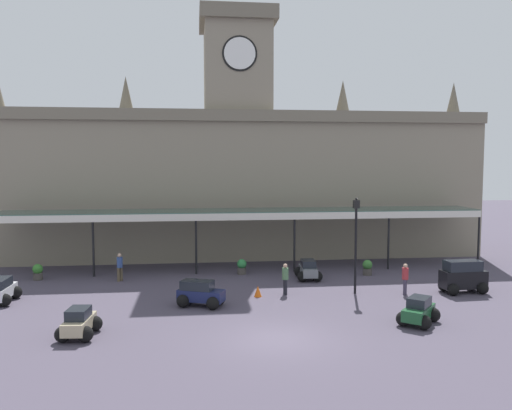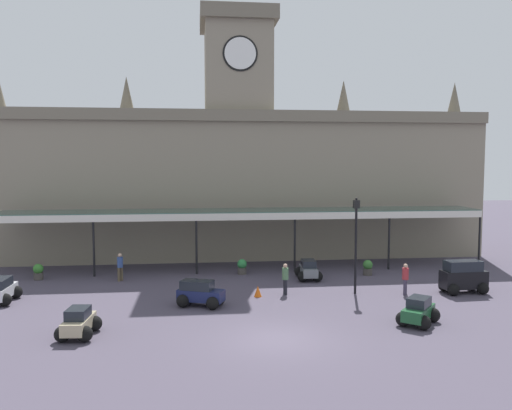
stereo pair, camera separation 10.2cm
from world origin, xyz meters
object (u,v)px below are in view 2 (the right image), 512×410
Objects in this scene: pedestrian_near_entrance at (120,266)px; car_beige_sedan at (79,324)px; planter_by_canopy at (368,267)px; car_white_estate at (1,292)px; victorian_lamppost at (356,235)px; pedestrian_beside_cars at (405,278)px; planter_forecourt_centre at (242,266)px; car_grey_sedan at (308,271)px; car_navy_estate at (200,295)px; car_black_van at (463,278)px; traffic_cone at (258,291)px; pedestrian_crossing_forecourt at (285,278)px; planter_near_kerb at (38,272)px; car_green_sedan at (418,313)px.

car_beige_sedan is at bearing -91.40° from pedestrian_near_entrance.
pedestrian_near_entrance is 1.74× the size of planter_by_canopy.
victorian_lamppost reaches higher than car_white_estate.
pedestrian_beside_cars is at bearing -10.90° from victorian_lamppost.
victorian_lamppost is 8.36m from planter_forecourt_centre.
planter_forecourt_centre is (-3.85, 1.90, -0.01)m from car_grey_sedan.
planter_by_canopy is at bearing 29.15° from car_navy_estate.
car_black_van reaches higher than planter_by_canopy.
car_beige_sedan is at bearing -162.78° from pedestrian_beside_cars.
traffic_cone is at bearing 177.58° from car_black_van.
planter_by_canopy is at bearing 10.33° from car_grey_sedan.
planter_forecourt_centre is (-8.23, 6.04, -0.42)m from pedestrian_beside_cars.
planter_forecourt_centre is at bearing 152.22° from car_black_van.
car_beige_sedan is at bearing -149.16° from pedestrian_crossing_forecourt.
pedestrian_beside_cars is (4.38, -4.14, 0.41)m from car_grey_sedan.
planter_near_kerb is at bearing 86.37° from car_white_estate.
car_grey_sedan is (-2.92, 9.09, 0.00)m from car_green_sedan.
planter_by_canopy is at bearing 63.52° from victorian_lamppost.
pedestrian_crossing_forecourt is at bearing 173.32° from pedestrian_beside_cars.
pedestrian_crossing_forecourt reaches higher than car_beige_sedan.
car_navy_estate is 2.52× the size of planter_forecourt_centre.
pedestrian_near_entrance is 5.06m from planter_near_kerb.
car_white_estate is 2.36× the size of planter_near_kerb.
car_grey_sedan is 5.09m from traffic_cone.
planter_forecourt_centre and planter_near_kerb have the same top height.
traffic_cone is (-3.51, -3.68, -0.22)m from car_grey_sedan.
pedestrian_beside_cars is (-3.27, 0.01, 0.10)m from car_black_van.
victorian_lamppost is (18.30, -0.29, 2.64)m from car_white_estate.
pedestrian_crossing_forecourt is at bearing -145.33° from planter_by_canopy.
traffic_cone is at bearing 25.55° from car_navy_estate.
planter_near_kerb is (-17.98, 5.41, -2.72)m from victorian_lamppost.
car_grey_sedan is 4.30m from planter_forecourt_centre.
planter_forecourt_centre is at bearing 153.72° from car_grey_sedan.
planter_near_kerb is at bearing 144.46° from car_navy_estate.
car_white_estate is 3.93× the size of traffic_cone.
planter_forecourt_centre is at bearing 171.38° from planter_by_canopy.
car_grey_sedan is at bearing -6.25° from planter_near_kerb.
car_grey_sedan is at bearing 38.27° from car_beige_sedan.
car_white_estate is (-19.44, 5.74, 0.06)m from car_green_sedan.
car_green_sedan is 1.34× the size of pedestrian_near_entrance.
car_beige_sedan is 2.21× the size of planter_forecourt_centre.
car_black_van is 1.46× the size of pedestrian_beside_cars.
car_navy_estate reaches higher than planter_near_kerb.
car_green_sedan is 9.87m from planter_by_canopy.
car_white_estate is 2.36× the size of planter_by_canopy.
planter_near_kerb is (-19.12, 10.86, -0.01)m from car_green_sedan.
car_white_estate is at bearing -157.49° from planter_forecourt_centre.
planter_by_canopy is at bearing 84.02° from car_green_sedan.
planter_by_canopy is at bearing 11.24° from car_white_estate.
car_black_van reaches higher than car_grey_sedan.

